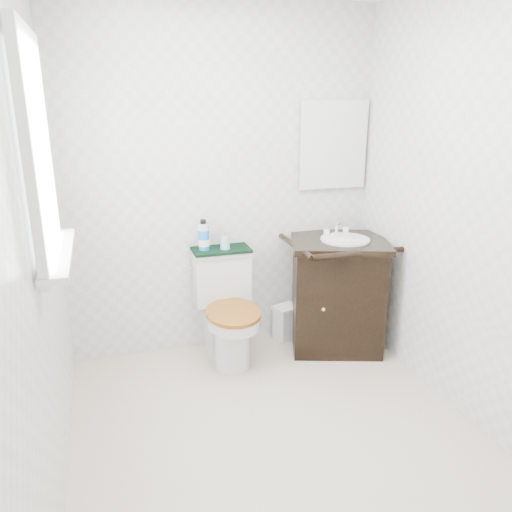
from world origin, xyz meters
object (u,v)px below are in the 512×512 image
toilet (226,313)px  vanity (337,291)px  mouthwash_bottle (204,236)px  cup (225,243)px  trash_bin (286,322)px

toilet → vanity: size_ratio=0.82×
mouthwash_bottle → cup: bearing=-9.6°
vanity → cup: (-0.79, 0.17, 0.38)m
trash_bin → cup: size_ratio=3.18×
trash_bin → vanity: bearing=-31.8°
toilet → vanity: (0.82, -0.07, 0.10)m
toilet → mouthwash_bottle: (-0.12, 0.13, 0.54)m
toilet → mouthwash_bottle: size_ratio=3.55×
toilet → trash_bin: bearing=14.6°
mouthwash_bottle → cup: (0.14, -0.02, -0.05)m
cup → mouthwash_bottle: bearing=170.4°
toilet → cup: 0.49m
vanity → trash_bin: (-0.32, 0.20, -0.29)m
trash_bin → mouthwash_bottle: bearing=-179.8°
trash_bin → mouthwash_bottle: size_ratio=1.26×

